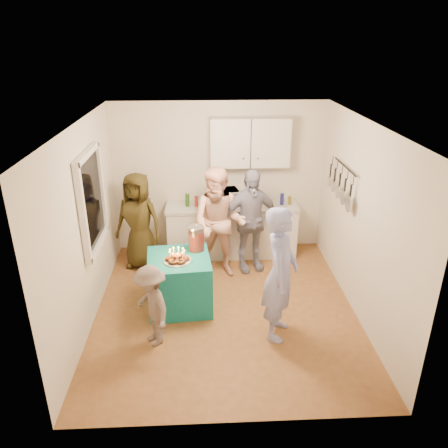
{
  "coord_description": "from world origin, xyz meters",
  "views": [
    {
      "loc": [
        -0.27,
        -5.21,
        3.57
      ],
      "look_at": [
        0.0,
        0.35,
        1.15
      ],
      "focal_mm": 35.0,
      "sensor_mm": 36.0,
      "label": 1
    }
  ],
  "objects_px": {
    "man_birthday": "(280,274)",
    "woman_back_right": "(250,221)",
    "microwave": "(223,198)",
    "counter": "(232,231)",
    "woman_back_center": "(219,223)",
    "punch_jar": "(196,239)",
    "party_table": "(180,282)",
    "child_near_left": "(151,306)",
    "woman_back_left": "(139,221)"
  },
  "relations": [
    {
      "from": "microwave",
      "to": "man_birthday",
      "type": "height_order",
      "value": "man_birthday"
    },
    {
      "from": "punch_jar",
      "to": "woman_back_right",
      "type": "distance_m",
      "value": 1.16
    },
    {
      "from": "punch_jar",
      "to": "woman_back_center",
      "type": "distance_m",
      "value": 0.72
    },
    {
      "from": "counter",
      "to": "woman_back_right",
      "type": "distance_m",
      "value": 0.74
    },
    {
      "from": "woman_back_right",
      "to": "woman_back_center",
      "type": "bearing_deg",
      "value": -176.12
    },
    {
      "from": "woman_back_center",
      "to": "woman_back_right",
      "type": "distance_m",
      "value": 0.52
    },
    {
      "from": "punch_jar",
      "to": "woman_back_left",
      "type": "distance_m",
      "value": 1.37
    },
    {
      "from": "microwave",
      "to": "counter",
      "type": "bearing_deg",
      "value": -10.55
    },
    {
      "from": "microwave",
      "to": "party_table",
      "type": "relative_size",
      "value": 0.59
    },
    {
      "from": "man_birthday",
      "to": "woman_back_center",
      "type": "bearing_deg",
      "value": 40.48
    },
    {
      "from": "woman_back_center",
      "to": "party_table",
      "type": "bearing_deg",
      "value": -107.17
    },
    {
      "from": "woman_back_left",
      "to": "party_table",
      "type": "bearing_deg",
      "value": -41.57
    },
    {
      "from": "woman_back_right",
      "to": "child_near_left",
      "type": "relative_size",
      "value": 1.58
    },
    {
      "from": "microwave",
      "to": "punch_jar",
      "type": "height_order",
      "value": "microwave"
    },
    {
      "from": "party_table",
      "to": "child_near_left",
      "type": "xyz_separation_m",
      "value": [
        -0.3,
        -0.81,
        0.16
      ]
    },
    {
      "from": "microwave",
      "to": "woman_back_left",
      "type": "xyz_separation_m",
      "value": [
        -1.38,
        -0.37,
        -0.24
      ]
    },
    {
      "from": "woman_back_left",
      "to": "child_near_left",
      "type": "relative_size",
      "value": 1.5
    },
    {
      "from": "punch_jar",
      "to": "man_birthday",
      "type": "height_order",
      "value": "man_birthday"
    },
    {
      "from": "party_table",
      "to": "woman_back_left",
      "type": "distance_m",
      "value": 1.47
    },
    {
      "from": "microwave",
      "to": "child_near_left",
      "type": "distance_m",
      "value": 2.65
    },
    {
      "from": "man_birthday",
      "to": "woman_back_right",
      "type": "relative_size",
      "value": 1.03
    },
    {
      "from": "woman_back_left",
      "to": "child_near_left",
      "type": "distance_m",
      "value": 2.09
    },
    {
      "from": "counter",
      "to": "man_birthday",
      "type": "height_order",
      "value": "man_birthday"
    },
    {
      "from": "woman_back_left",
      "to": "woman_back_center",
      "type": "distance_m",
      "value": 1.33
    },
    {
      "from": "woman_back_left",
      "to": "woman_back_center",
      "type": "bearing_deg",
      "value": 3.54
    },
    {
      "from": "punch_jar",
      "to": "woman_back_left",
      "type": "bearing_deg",
      "value": 133.61
    },
    {
      "from": "woman_back_left",
      "to": "woman_back_center",
      "type": "xyz_separation_m",
      "value": [
        1.28,
        -0.35,
        0.08
      ]
    },
    {
      "from": "microwave",
      "to": "punch_jar",
      "type": "xyz_separation_m",
      "value": [
        -0.44,
        -1.35,
        -0.12
      ]
    },
    {
      "from": "punch_jar",
      "to": "woman_back_left",
      "type": "xyz_separation_m",
      "value": [
        -0.94,
        0.99,
        -0.13
      ]
    },
    {
      "from": "woman_back_left",
      "to": "woman_back_right",
      "type": "bearing_deg",
      "value": 12.76
    },
    {
      "from": "microwave",
      "to": "woman_back_center",
      "type": "relative_size",
      "value": 0.28
    },
    {
      "from": "counter",
      "to": "woman_back_center",
      "type": "height_order",
      "value": "woman_back_center"
    },
    {
      "from": "man_birthday",
      "to": "woman_back_center",
      "type": "xyz_separation_m",
      "value": [
        -0.69,
        1.57,
        0.01
      ]
    },
    {
      "from": "woman_back_right",
      "to": "child_near_left",
      "type": "height_order",
      "value": "woman_back_right"
    },
    {
      "from": "counter",
      "to": "punch_jar",
      "type": "distance_m",
      "value": 1.56
    },
    {
      "from": "party_table",
      "to": "punch_jar",
      "type": "xyz_separation_m",
      "value": [
        0.25,
        0.24,
        0.55
      ]
    },
    {
      "from": "party_table",
      "to": "woman_back_left",
      "type": "height_order",
      "value": "woman_back_left"
    },
    {
      "from": "punch_jar",
      "to": "woman_back_center",
      "type": "xyz_separation_m",
      "value": [
        0.34,
        0.64,
        -0.04
      ]
    },
    {
      "from": "man_birthday",
      "to": "child_near_left",
      "type": "xyz_separation_m",
      "value": [
        -1.58,
        -0.11,
        -0.34
      ]
    },
    {
      "from": "counter",
      "to": "man_birthday",
      "type": "relative_size",
      "value": 1.25
    },
    {
      "from": "punch_jar",
      "to": "man_birthday",
      "type": "distance_m",
      "value": 1.4
    },
    {
      "from": "counter",
      "to": "woman_back_left",
      "type": "bearing_deg",
      "value": -166.51
    },
    {
      "from": "counter",
      "to": "microwave",
      "type": "relative_size",
      "value": 4.41
    },
    {
      "from": "woman_back_center",
      "to": "woman_back_right",
      "type": "bearing_deg",
      "value": 34.84
    },
    {
      "from": "child_near_left",
      "to": "woman_back_center",
      "type": "bearing_deg",
      "value": 121.44
    },
    {
      "from": "party_table",
      "to": "woman_back_center",
      "type": "relative_size",
      "value": 0.48
    },
    {
      "from": "man_birthday",
      "to": "woman_back_left",
      "type": "relative_size",
      "value": 1.09
    },
    {
      "from": "counter",
      "to": "child_near_left",
      "type": "height_order",
      "value": "child_near_left"
    },
    {
      "from": "woman_back_left",
      "to": "child_near_left",
      "type": "height_order",
      "value": "woman_back_left"
    },
    {
      "from": "microwave",
      "to": "man_birthday",
      "type": "xyz_separation_m",
      "value": [
        0.59,
        -2.29,
        -0.17
      ]
    }
  ]
}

